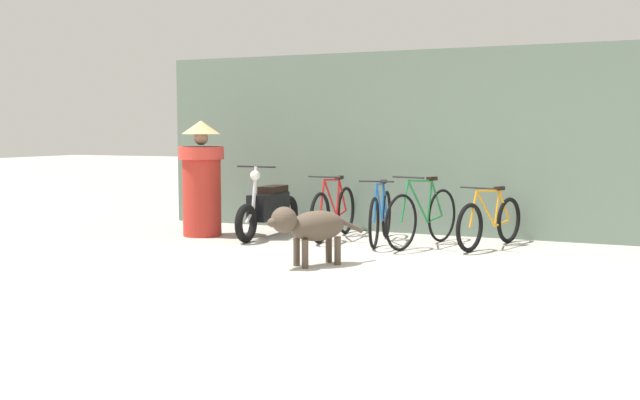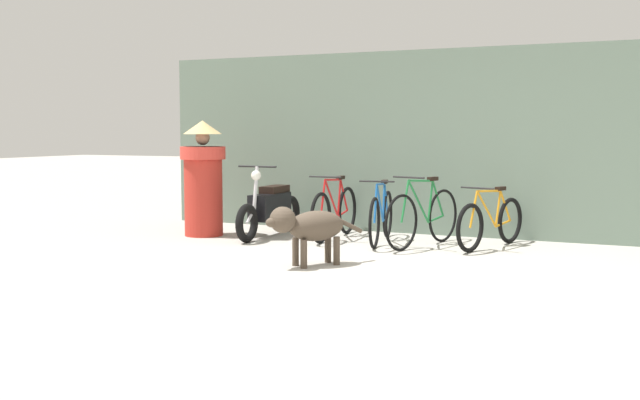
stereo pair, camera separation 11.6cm
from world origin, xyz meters
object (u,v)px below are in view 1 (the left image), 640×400
Objects in this scene: stray_dog at (310,226)px; person_in_robes at (202,178)px; bicycle_0 at (334,212)px; bicycle_1 at (381,216)px; bicycle_3 at (490,222)px; motorcycle at (269,208)px; bicycle_2 at (422,217)px.

stray_dog is 2.93m from person_in_robes.
bicycle_0 is at bearing -129.42° from stray_dog.
bicycle_1 is 1.06× the size of bicycle_3.
stray_dog is (0.58, -2.11, 0.08)m from bicycle_0.
bicycle_1 is 1.44m from bicycle_3.
bicycle_3 is at bearing 87.45° from bicycle_1.
bicycle_0 is 1.05× the size of person_in_robes.
bicycle_3 is 3.11m from motorcycle.
bicycle_2 is 1.58× the size of stray_dog.
bicycle_3 is at bearing -148.49° from person_in_robes.
motorcycle is at bearing -68.24° from bicycle_3.
bicycle_0 is at bearing -70.90° from bicycle_3.
motorcycle is (-1.67, -0.04, 0.04)m from bicycle_1.
person_in_robes is (-2.57, -0.37, 0.47)m from bicycle_1.
bicycle_2 is (0.60, -0.07, 0.03)m from bicycle_1.
bicycle_1 is at bearing 90.23° from motorcycle.
bicycle_0 reaches higher than bicycle_1.
bicycle_3 is at bearing 89.40° from bicycle_0.
bicycle_2 is at bearing -55.53° from bicycle_3.
person_in_robes is at bearing -91.65° from bicycle_1.
bicycle_1 is 1.02× the size of person_in_robes.
bicycle_3 is (0.83, 0.25, -0.06)m from bicycle_2.
bicycle_0 is 2.19m from stray_dog.
bicycle_0 is at bearing -141.21° from person_in_robes.
motorcycle is at bearing -98.41° from bicycle_1.
motorcycle reaches higher than bicycle_2.
bicycle_1 is 1.59× the size of stray_dog.
stray_dog is 0.64× the size of person_in_robes.
stray_dog is at bearing -14.20° from bicycle_1.
bicycle_1 is at bearing -148.17° from person_in_robes.
person_in_robes reaches higher than stray_dog.
person_in_robes is (-1.84, -0.49, 0.46)m from bicycle_0.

